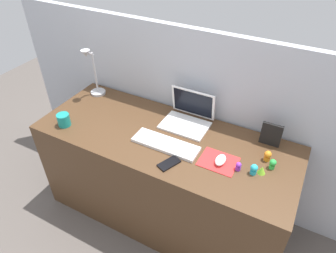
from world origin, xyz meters
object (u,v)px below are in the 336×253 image
object	(u,v)px
picture_frame	(271,135)
toy_figurine_green	(273,164)
desk_lamp	(93,74)
toy_figurine_purple	(238,166)
mouse	(221,160)
toy_figurine_lime	(262,170)
toy_figurine_cyan	(254,169)
toy_figurine_orange	(268,156)
coffee_mug	(64,120)
cell_phone	(169,163)
keyboard	(166,144)
laptop	(188,115)

from	to	relation	value
picture_frame	toy_figurine_green	bearing A→B (deg)	-72.42
desk_lamp	toy_figurine_purple	distance (m)	1.22
mouse	toy_figurine_lime	distance (m)	0.23
toy_figurine_cyan	toy_figurine_orange	bearing A→B (deg)	73.95
picture_frame	coffee_mug	size ratio (longest dim) A/B	1.81
mouse	cell_phone	bearing A→B (deg)	-149.89
mouse	toy_figurine_lime	bearing A→B (deg)	7.48
keyboard	toy_figurine_green	distance (m)	0.62
picture_frame	laptop	bearing A→B (deg)	-177.34
coffee_mug	toy_figurine_green	size ratio (longest dim) A/B	1.35
coffee_mug	toy_figurine_lime	xyz separation A→B (m)	(1.25, 0.17, -0.02)
picture_frame	toy_figurine_green	size ratio (longest dim) A/B	2.44
laptop	toy_figurine_lime	xyz separation A→B (m)	(0.55, -0.23, -0.03)
toy_figurine_orange	keyboard	bearing A→B (deg)	-164.38
mouse	cell_phone	xyz separation A→B (m)	(-0.25, -0.15, -0.02)
mouse	toy_figurine_lime	world-z (taller)	toy_figurine_lime
keyboard	toy_figurine_cyan	distance (m)	0.53
laptop	mouse	size ratio (longest dim) A/B	3.12
coffee_mug	toy_figurine_orange	world-z (taller)	coffee_mug
laptop	toy_figurine_purple	size ratio (longest dim) A/B	5.67
laptop	cell_phone	world-z (taller)	laptop
laptop	picture_frame	size ratio (longest dim) A/B	2.00
mouse	toy_figurine_purple	world-z (taller)	toy_figurine_purple
toy_figurine_lime	toy_figurine_cyan	world-z (taller)	toy_figurine_cyan
laptop	keyboard	world-z (taller)	laptop
toy_figurine_cyan	toy_figurine_purple	bearing A→B (deg)	-171.84
mouse	toy_figurine_lime	size ratio (longest dim) A/B	2.02
mouse	toy_figurine_orange	xyz separation A→B (m)	(0.23, 0.14, 0.01)
laptop	toy_figurine_orange	bearing A→B (deg)	-12.29
laptop	toy_figurine_green	bearing A→B (deg)	-16.15
coffee_mug	toy_figurine_cyan	world-z (taller)	coffee_mug
toy_figurine_orange	toy_figurine_lime	world-z (taller)	toy_figurine_orange
picture_frame	toy_figurine_cyan	bearing A→B (deg)	-93.67
keyboard	desk_lamp	bearing A→B (deg)	160.34
mouse	cell_phone	world-z (taller)	mouse
picture_frame	toy_figurine_orange	xyz separation A→B (m)	(0.02, -0.14, -0.04)
keyboard	mouse	world-z (taller)	mouse
keyboard	coffee_mug	world-z (taller)	coffee_mug
desk_lamp	mouse	bearing A→B (deg)	-12.97
toy_figurine_orange	toy_figurine_green	xyz separation A→B (m)	(0.04, -0.05, -0.00)
cell_phone	toy_figurine_green	world-z (taller)	toy_figurine_green
keyboard	toy_figurine_cyan	size ratio (longest dim) A/B	6.47
desk_lamp	toy_figurine_purple	xyz separation A→B (m)	(1.18, -0.25, -0.15)
toy_figurine_orange	toy_figurine_green	bearing A→B (deg)	-51.94
laptop	desk_lamp	distance (m)	0.77
desk_lamp	toy_figurine_lime	world-z (taller)	desk_lamp
keyboard	desk_lamp	xyz separation A→B (m)	(-0.73, 0.26, 0.17)
toy_figurine_purple	toy_figurine_cyan	bearing A→B (deg)	8.16
keyboard	cell_phone	size ratio (longest dim) A/B	3.20
toy_figurine_cyan	desk_lamp	bearing A→B (deg)	169.11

